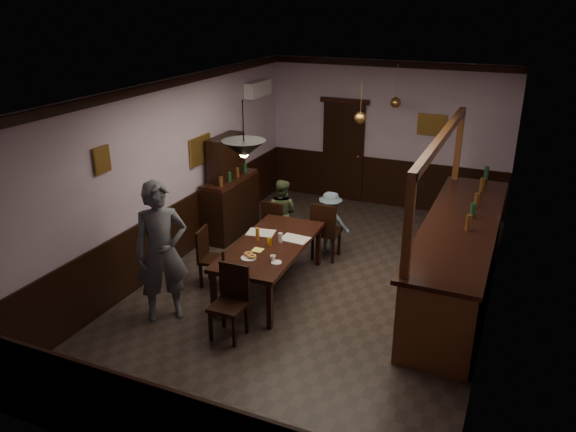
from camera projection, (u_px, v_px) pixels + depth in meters
The scene contains 31 objects.
room at pixel (317, 194), 8.12m from camera, with size 5.01×8.01×3.01m.
dining_table at pixel (270, 248), 8.34m from camera, with size 1.09×2.24×0.75m.
chair_far_left at pixel (275, 224), 9.66m from camera, with size 0.42×0.42×0.93m.
chair_far_right at pixel (325, 229), 9.33m from camera, with size 0.45×0.45×1.02m.
chair_near at pixel (231, 298), 7.25m from camera, with size 0.43×0.43×0.98m.
chair_side at pixel (209, 255), 8.54m from camera, with size 0.45×0.45×0.92m.
person_standing at pixel (161, 252), 7.50m from camera, with size 0.72×0.47×1.97m, color #50535C.
person_seated_left at pixel (281, 213), 9.86m from camera, with size 0.59×0.46×1.22m, color #424E2F.
person_seated_right at pixel (330, 223), 9.58m from camera, with size 0.72×0.41×1.11m, color slate.
newspaper_left at pixel (261, 233), 8.69m from camera, with size 0.42×0.30×0.01m, color silver.
newspaper_right at pixel (295, 239), 8.47m from camera, with size 0.42×0.30×0.01m, color silver.
napkin at pixel (258, 250), 8.10m from camera, with size 0.15×0.15×0.00m, color #F3FC5D.
saucer at pixel (276, 262), 7.71m from camera, with size 0.15×0.15×0.01m, color white.
coffee_cup at pixel (273, 258), 7.75m from camera, with size 0.08×0.08×0.07m, color white.
pastry_plate at pixel (249, 258), 7.84m from camera, with size 0.22×0.22×0.01m, color white.
pastry_ring_a at pixel (248, 254), 7.90m from camera, with size 0.13×0.13×0.04m, color #C68C47.
pastry_ring_b at pixel (252, 256), 7.83m from camera, with size 0.13×0.13×0.04m, color #C68C47.
soda_can at pixel (269, 242), 8.23m from camera, with size 0.07×0.07×0.12m, color #FBB215.
beer_glass at pixel (258, 234), 8.39m from camera, with size 0.06×0.06×0.20m, color #BF721E.
water_glass at pixel (280, 238), 8.33m from camera, with size 0.06×0.06×0.15m, color silver.
pepper_mill at pixel (223, 256), 7.76m from camera, with size 0.04×0.04×0.14m, color black.
sideboard at pixel (229, 195), 10.33m from camera, with size 0.50×1.40×1.86m.
bar_counter at pixel (458, 256), 8.24m from camera, with size 1.00×4.32×2.42m.
door_back at pixel (343, 152), 11.99m from camera, with size 0.90×0.06×2.10m, color black.
ac_unit at pixel (258, 89), 11.13m from camera, with size 0.20×0.85×0.30m.
picture_left_small at pixel (102, 160), 7.43m from camera, with size 0.04×0.28×0.36m.
picture_left_large at pixel (200, 150), 9.64m from camera, with size 0.04×0.62×0.48m.
picture_back at pixel (432, 125), 11.05m from camera, with size 0.55×0.04×0.42m.
pendant_iron at pixel (244, 149), 7.02m from camera, with size 0.56×0.56×0.72m.
pendant_brass_mid at pixel (360, 118), 9.22m from camera, with size 0.20×0.20×0.81m.
pendant_brass_far at pixel (396, 103), 10.53m from camera, with size 0.20×0.20×0.81m.
Camera 1 is at (2.67, -7.20, 4.19)m, focal length 35.00 mm.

